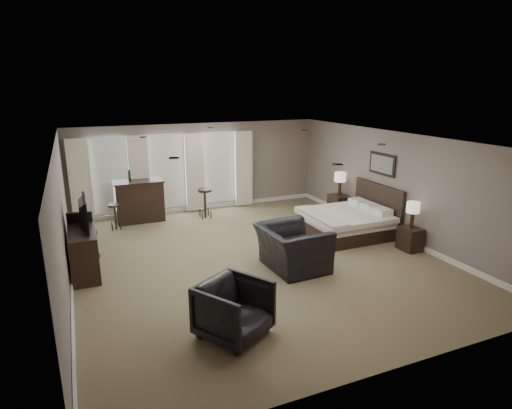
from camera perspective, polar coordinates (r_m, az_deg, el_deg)
name	(u,v)px	position (r m, az deg, el deg)	size (l,w,h in m)	color
room	(255,201)	(9.06, -0.17, 0.46)	(7.60, 8.60, 2.64)	#6D6245
window_bay	(167,174)	(12.63, -11.74, 4.04)	(5.25, 0.20, 2.30)	silver
bed	(342,212)	(10.87, 11.40, -1.00)	(1.94, 1.85, 1.23)	silver
nightstand_near	(410,239)	(10.45, 19.85, -4.33)	(0.40, 0.49, 0.53)	black
nightstand_far	(339,206)	(12.59, 10.97, -0.15)	(0.46, 0.57, 0.62)	black
lamp_near	(412,215)	(10.28, 20.14, -1.34)	(0.29, 0.29, 0.61)	beige
lamp_far	(340,184)	(12.43, 11.12, 2.71)	(0.33, 0.33, 0.67)	beige
wall_art	(382,164)	(11.28, 16.44, 5.19)	(0.04, 0.96, 0.56)	slate
dresser	(84,250)	(9.32, -22.01, -5.70)	(0.51, 1.59, 0.93)	black
tv	(81,225)	(9.15, -22.35, -2.58)	(1.09, 0.63, 0.14)	black
armchair_near	(292,241)	(8.80, 4.87, -4.84)	(1.38, 0.90, 1.20)	black
armchair_far	(234,307)	(6.56, -2.97, -13.51)	(0.93, 0.87, 0.96)	black
bar_counter	(139,201)	(12.28, -15.29, 0.48)	(1.33, 0.69, 1.16)	black
bar_stool_left	(115,217)	(11.78, -18.23, -1.58)	(0.33, 0.33, 0.69)	black
bar_stool_right	(205,204)	(12.24, -6.80, 0.13)	(0.40, 0.40, 0.84)	black
desk_chair	(83,234)	(9.95, -22.03, -3.71)	(0.58, 0.58, 1.14)	black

